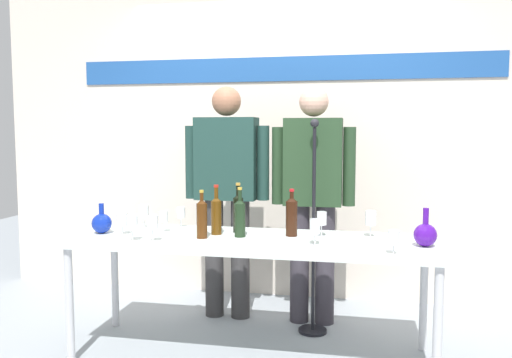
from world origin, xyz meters
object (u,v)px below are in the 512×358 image
wine_glass_right_2 (322,219)px  wine_glass_right_3 (394,238)px  wine_bottle_3 (292,215)px  wine_glass_left_0 (144,212)px  decanter_blue_left (102,223)px  wine_glass_left_5 (122,219)px  wine_bottle_2 (240,217)px  wine_glass_left_1 (181,213)px  wine_bottle_0 (202,218)px  wine_glass_left_3 (153,223)px  wine_bottle_4 (216,214)px  decanter_blue_right (425,234)px  wine_glass_left_2 (132,222)px  wine_glass_right_0 (315,227)px  wine_bottle_1 (238,212)px  wine_glass_left_4 (164,217)px  presenter_right (313,189)px  presenter_left (227,185)px  microphone_stand (313,263)px  wine_glass_right_1 (371,218)px  display_table (251,247)px

wine_glass_right_2 → wine_glass_right_3: (0.41, -0.42, -0.02)m
wine_bottle_3 → wine_glass_left_0: wine_bottle_3 is taller
decanter_blue_left → wine_glass_left_5: decanter_blue_left is taller
wine_bottle_2 → wine_glass_left_1: bearing=153.5°
wine_bottle_0 → wine_glass_right_3: bearing=-11.1°
wine_glass_left_1 → wine_glass_left_3: 0.48m
wine_bottle_4 → wine_glass_left_3: wine_bottle_4 is taller
wine_bottle_3 → wine_glass_left_3: 0.86m
wine_bottle_0 → decanter_blue_right: bearing=1.0°
wine_glass_left_2 → wine_glass_left_3: 0.13m
wine_bottle_4 → wine_glass_right_0: size_ratio=2.08×
wine_bottle_1 → wine_glass_left_5: 0.74m
wine_bottle_1 → wine_glass_left_4: size_ratio=2.30×
decanter_blue_left → wine_glass_left_4: (0.38, 0.10, 0.03)m
presenter_right → wine_glass_left_2: size_ratio=11.05×
wine_glass_left_4 → wine_glass_right_2: size_ratio=0.90×
presenter_left → wine_glass_left_1: bearing=-119.7°
wine_glass_right_3 → wine_bottle_4: bearing=161.8°
wine_glass_right_0 → presenter_left: bearing=133.1°
wine_glass_left_3 → wine_glass_right_3: bearing=-2.5°
wine_glass_left_0 → wine_glass_left_1: size_ratio=1.11×
presenter_left → microphone_stand: 0.86m
wine_glass_left_1 → wine_glass_right_1: bearing=-4.2°
wine_bottle_1 → wine_glass_left_1: 0.44m
decanter_blue_left → wine_glass_right_1: bearing=6.9°
decanter_blue_right → wine_glass_left_4: bearing=176.4°
display_table → wine_bottle_2: 0.20m
wine_glass_right_1 → wine_glass_right_2: bearing=-174.4°
wine_glass_left_2 → wine_glass_left_5: bearing=130.8°
wine_bottle_3 → wine_glass_right_1: (0.49, 0.05, -0.01)m
wine_bottle_0 → wine_bottle_4: size_ratio=0.94×
presenter_right → wine_glass_left_3: (-0.88, -0.87, -0.12)m
wine_glass_left_3 → presenter_left: bearing=75.1°
decanter_blue_right → wine_glass_right_2: bearing=163.7°
decanter_blue_right → presenter_left: (-1.35, 0.69, 0.19)m
wine_bottle_2 → wine_bottle_3: wine_bottle_2 is taller
wine_bottle_0 → wine_glass_left_4: size_ratio=2.13×
decanter_blue_left → wine_glass_left_1: decanter_blue_left is taller
wine_glass_left_1 → wine_glass_left_3: wine_glass_left_3 is taller
wine_glass_left_1 → wine_glass_left_2: wine_glass_left_2 is taller
decanter_blue_right → microphone_stand: size_ratio=0.15×
wine_bottle_0 → wine_bottle_2: 0.24m
wine_glass_left_3 → wine_bottle_3: bearing=22.9°
decanter_blue_left → wine_bottle_1: (0.86, 0.20, 0.07)m
presenter_left → presenter_right: presenter_left is taller
presenter_left → wine_glass_right_1: presenter_left is taller
decanter_blue_right → wine_bottle_4: size_ratio=0.70×
decanter_blue_right → wine_glass_right_3: decanter_blue_right is taller
decanter_blue_left → wine_glass_right_3: size_ratio=1.48×
presenter_right → wine_bottle_3: 0.56m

